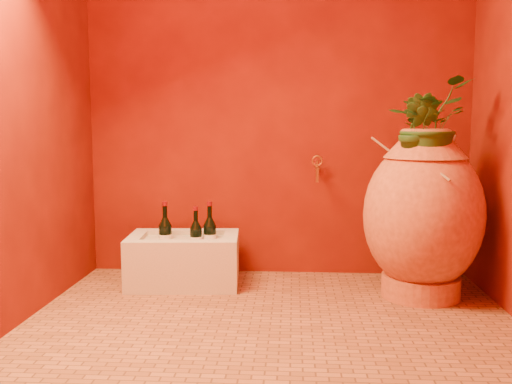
# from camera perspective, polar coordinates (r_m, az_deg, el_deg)

# --- Properties ---
(floor) EXTENTS (2.50, 2.50, 0.00)m
(floor) POSITION_cam_1_polar(r_m,az_deg,el_deg) (2.95, 1.47, -12.90)
(floor) COLOR #9B5832
(floor) RESTS_ON ground
(wall_back) EXTENTS (2.50, 0.02, 2.50)m
(wall_back) POSITION_cam_1_polar(r_m,az_deg,el_deg) (3.79, 2.15, 10.65)
(wall_back) COLOR #5D0F05
(wall_back) RESTS_ON ground
(wall_left) EXTENTS (0.02, 2.00, 2.50)m
(wall_left) POSITION_cam_1_polar(r_m,az_deg,el_deg) (3.10, -22.67, 11.00)
(wall_left) COLOR #5D0F05
(wall_left) RESTS_ON ground
(amphora) EXTENTS (0.79, 0.79, 0.97)m
(amphora) POSITION_cam_1_polar(r_m,az_deg,el_deg) (3.39, 16.36, -2.17)
(amphora) COLOR #D2703B
(amphora) RESTS_ON floor
(stone_basin) EXTENTS (0.70, 0.50, 0.31)m
(stone_basin) POSITION_cam_1_polar(r_m,az_deg,el_deg) (3.60, -7.23, -6.83)
(stone_basin) COLOR beige
(stone_basin) RESTS_ON floor
(wine_bottle_a) EXTENTS (0.08, 0.08, 0.34)m
(wine_bottle_a) POSITION_cam_1_polar(r_m,az_deg,el_deg) (3.61, -9.05, -4.45)
(wine_bottle_a) COLOR black
(wine_bottle_a) RESTS_ON stone_basin
(wine_bottle_b) EXTENTS (0.08, 0.08, 0.32)m
(wine_bottle_b) POSITION_cam_1_polar(r_m,az_deg,el_deg) (3.57, -6.02, -4.69)
(wine_bottle_b) COLOR black
(wine_bottle_b) RESTS_ON stone_basin
(wine_bottle_c) EXTENTS (0.08, 0.08, 0.34)m
(wine_bottle_c) POSITION_cam_1_polar(r_m,az_deg,el_deg) (3.59, -4.64, -4.46)
(wine_bottle_c) COLOR black
(wine_bottle_c) RESTS_ON stone_basin
(wall_tap) EXTENTS (0.07, 0.15, 0.17)m
(wall_tap) POSITION_cam_1_polar(r_m,az_deg,el_deg) (3.70, 6.14, 2.47)
(wall_tap) COLOR #AF7728
(wall_tap) RESTS_ON wall_back
(plant_main) EXTENTS (0.60, 0.60, 0.51)m
(plant_main) POSITION_cam_1_polar(r_m,az_deg,el_deg) (3.33, 16.82, 6.53)
(plant_main) COLOR #214D1B
(plant_main) RESTS_ON amphora
(plant_side) EXTENTS (0.28, 0.28, 0.40)m
(plant_side) POSITION_cam_1_polar(r_m,az_deg,el_deg) (3.25, 15.94, 5.93)
(plant_side) COLOR #214D1B
(plant_side) RESTS_ON amphora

